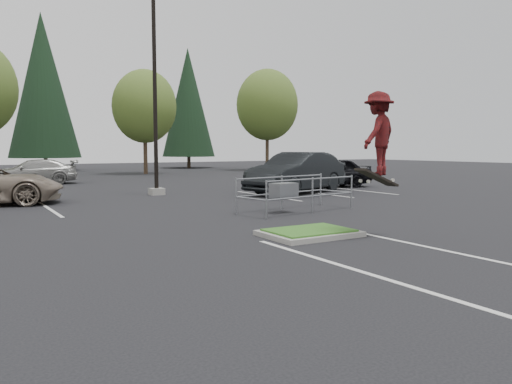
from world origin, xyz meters
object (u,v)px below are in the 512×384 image
conif_c (188,103)px  car_r_black (328,172)px  decid_c (144,109)px  cart_corral (287,190)px  conif_b (43,85)px  car_far_silver (33,172)px  decid_d (267,107)px  skateboarder (378,134)px  car_r_charc (297,173)px  light_pole (155,93)px

conif_c → car_r_black: size_ratio=2.66×
decid_c → cart_corral: (-3.95, -25.92, -4.52)m
conif_b → conif_c: (14.00, -1.00, -1.00)m
conif_c → car_far_silver: size_ratio=2.52×
decid_d → skateboarder: 35.72m
skateboarder → car_r_black: size_ratio=0.47×
decid_d → car_r_black: (-7.99, -18.83, -5.11)m
conif_b → car_r_black: size_ratio=3.08×
decid_c → car_r_black: (4.01, -18.33, -4.45)m
conif_c → skateboarder: conif_c is taller
cart_corral → car_r_black: size_ratio=0.92×
conif_b → skateboarder: 41.87m
conif_c → conif_b: bearing=175.9°
car_r_charc → car_r_black: (3.50, 1.96, -0.16)m
decid_d → conif_c: size_ratio=0.75×
car_r_charc → car_far_silver: (-9.88, 12.46, -0.24)m
conif_b → car_r_black: 31.47m
car_r_black → decid_d: bearing=170.9°
conif_c → car_r_charc: (-7.50, -29.96, -5.89)m
car_r_charc → decid_c: bearing=160.5°
decid_d → cart_corral: 31.29m
conif_c → skateboarder: 42.70m
conif_c → car_r_black: conif_c is taller
conif_b → skateboarder: bearing=-88.3°
skateboarder → conif_c: bearing=-130.7°
car_r_black → cart_corral: bearing=-32.4°
decid_c → conif_b: bearing=119.3°
conif_b → skateboarder: (1.20, -41.50, -5.42)m
decid_d → skateboarder: size_ratio=4.25×
skateboarder → cart_corral: bearing=-122.9°
car_r_black → decid_c: bearing=-153.7°
decid_c → light_pole: bearing=-107.1°
light_pole → decid_c: light_pole is taller
car_far_silver → car_r_black: bearing=57.9°
car_r_charc → car_r_black: size_ratio=1.24×
decid_c → car_far_silver: decid_c is taller
decid_d → decid_c: bearing=-177.6°
decid_d → conif_b: (-17.99, 10.17, 1.94)m
light_pole → cart_corral: 9.08m
car_far_silver → car_r_charc: bearing=44.4°
conif_c → car_far_silver: conif_c is taller
decid_d → cart_corral: bearing=-121.1°
cart_corral → car_far_silver: size_ratio=0.87×
car_r_charc → decid_d: bearing=130.2°
decid_c → conif_c: conif_c is taller
skateboarder → car_r_charc: size_ratio=0.38×
car_r_charc → car_far_silver: bearing=-162.5°
light_pole → conif_b: conif_b is taller
car_r_charc → car_far_silver: car_r_charc is taller
decid_c → skateboarder: 31.33m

